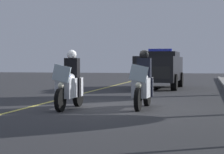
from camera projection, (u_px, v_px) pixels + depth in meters
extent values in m
plane|color=#333335|center=(110.00, 107.00, 12.86)|extent=(80.00, 80.00, 0.00)
cube|color=#E0D14C|center=(37.00, 105.00, 13.38)|extent=(48.00, 0.12, 0.01)
cylinder|color=black|center=(60.00, 100.00, 11.63)|extent=(0.64, 0.14, 0.64)
cylinder|color=black|center=(78.00, 96.00, 13.08)|extent=(0.64, 0.16, 0.64)
cube|color=silver|center=(69.00, 88.00, 12.33)|extent=(1.21, 0.48, 0.56)
ellipsoid|color=silver|center=(69.00, 77.00, 12.27)|extent=(0.57, 0.34, 0.24)
cube|color=silver|center=(62.00, 73.00, 11.70)|extent=(0.08, 0.56, 0.53)
sphere|color=#F9F4CC|center=(61.00, 85.00, 11.66)|extent=(0.17, 0.17, 0.17)
sphere|color=red|center=(58.00, 76.00, 11.87)|extent=(0.09, 0.09, 0.09)
sphere|color=#1933F2|center=(69.00, 76.00, 11.79)|extent=(0.09, 0.09, 0.09)
cube|color=black|center=(72.00, 68.00, 12.53)|extent=(0.29, 0.41, 0.60)
cube|color=black|center=(78.00, 87.00, 12.44)|extent=(0.18, 0.15, 0.56)
cube|color=black|center=(65.00, 87.00, 12.54)|extent=(0.18, 0.15, 0.56)
sphere|color=white|center=(72.00, 55.00, 12.50)|extent=(0.28, 0.28, 0.28)
cylinder|color=black|center=(138.00, 100.00, 11.76)|extent=(0.64, 0.14, 0.64)
cylinder|color=black|center=(147.00, 96.00, 13.21)|extent=(0.64, 0.16, 0.64)
cube|color=silver|center=(143.00, 87.00, 12.45)|extent=(1.21, 0.48, 0.56)
ellipsoid|color=silver|center=(142.00, 77.00, 12.39)|extent=(0.57, 0.34, 0.24)
cube|color=silver|center=(139.00, 73.00, 11.83)|extent=(0.08, 0.56, 0.53)
sphere|color=#F9F4CC|center=(138.00, 85.00, 11.78)|extent=(0.17, 0.17, 0.17)
sphere|color=red|center=(134.00, 76.00, 12.00)|extent=(0.09, 0.09, 0.09)
sphere|color=#1933F2|center=(145.00, 76.00, 11.92)|extent=(0.09, 0.09, 0.09)
cube|color=black|center=(144.00, 68.00, 12.66)|extent=(0.29, 0.41, 0.60)
cube|color=black|center=(150.00, 87.00, 12.57)|extent=(0.18, 0.15, 0.56)
cube|color=black|center=(137.00, 87.00, 12.67)|extent=(0.18, 0.15, 0.56)
sphere|color=black|center=(144.00, 55.00, 12.62)|extent=(0.28, 0.28, 0.28)
cube|color=black|center=(160.00, 69.00, 21.97)|extent=(4.96, 2.06, 1.24)
cube|color=black|center=(161.00, 55.00, 22.24)|extent=(2.46, 1.83, 0.36)
cube|color=#2633D8|center=(160.00, 50.00, 22.04)|extent=(0.32, 1.21, 0.14)
cube|color=black|center=(153.00, 72.00, 19.66)|extent=(0.17, 1.62, 0.56)
cylinder|color=black|center=(174.00, 82.00, 20.27)|extent=(0.81, 0.31, 0.80)
cylinder|color=black|center=(137.00, 82.00, 20.72)|extent=(0.81, 0.31, 0.80)
cylinder|color=black|center=(180.00, 80.00, 23.27)|extent=(0.81, 0.31, 0.80)
cylinder|color=black|center=(148.00, 79.00, 23.72)|extent=(0.81, 0.31, 0.80)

